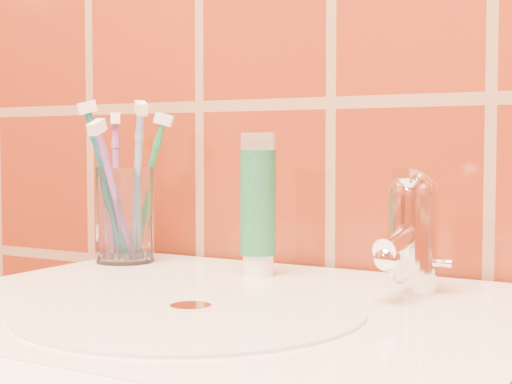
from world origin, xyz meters
The scene contains 8 objects.
glass_tumbler centered at (-0.23, 1.11, 0.91)m, with size 0.07×0.07×0.12m, color white.
toothpaste_tube centered at (-0.04, 1.10, 0.92)m, with size 0.04×0.04×0.16m.
faucet centered at (0.14, 1.09, 0.91)m, with size 0.05×0.11×0.12m.
toothbrush_0 centered at (-0.22, 1.08, 0.93)m, with size 0.03×0.09×0.18m, color #704697, non-canonical shape.
toothbrush_1 centered at (-0.25, 1.11, 0.94)m, with size 0.04×0.05×0.19m, color #8A489C, non-canonical shape.
toothbrush_2 centered at (-0.24, 1.09, 0.95)m, with size 0.05×0.06×0.20m, color #0C5D65, non-canonical shape.
toothbrush_3 centered at (-0.21, 1.13, 0.94)m, with size 0.07×0.04×0.19m, color #20783E, non-canonical shape.
toothbrush_4 centered at (-0.21, 1.10, 0.95)m, with size 0.06×0.06×0.20m, color #688EBA, non-canonical shape.
Camera 1 is at (0.38, 0.36, 0.99)m, focal length 55.00 mm.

